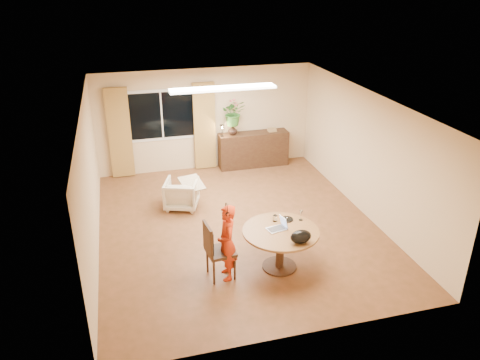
{
  "coord_description": "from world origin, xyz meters",
  "views": [
    {
      "loc": [
        -2.11,
        -8.06,
        4.8
      ],
      "look_at": [
        -0.01,
        -0.2,
        1.12
      ],
      "focal_mm": 35.0,
      "sensor_mm": 36.0,
      "label": 1
    }
  ],
  "objects_px": {
    "dining_chair": "(221,250)",
    "sideboard": "(253,149)",
    "armchair": "(182,194)",
    "child": "(227,243)",
    "dining_table": "(280,238)"
  },
  "relations": [
    {
      "from": "dining_chair",
      "to": "sideboard",
      "type": "bearing_deg",
      "value": 61.12
    },
    {
      "from": "dining_table",
      "to": "armchair",
      "type": "distance_m",
      "value": 3.03
    },
    {
      "from": "dining_chair",
      "to": "sideboard",
      "type": "relative_size",
      "value": 0.56
    },
    {
      "from": "child",
      "to": "armchair",
      "type": "bearing_deg",
      "value": -170.2
    },
    {
      "from": "dining_table",
      "to": "sideboard",
      "type": "xyz_separation_m",
      "value": [
        0.87,
        4.6,
        -0.13
      ]
    },
    {
      "from": "child",
      "to": "sideboard",
      "type": "height_order",
      "value": "child"
    },
    {
      "from": "child",
      "to": "dining_chair",
      "type": "bearing_deg",
      "value": -113.28
    },
    {
      "from": "dining_chair",
      "to": "child",
      "type": "xyz_separation_m",
      "value": [
        0.1,
        -0.05,
        0.16
      ]
    },
    {
      "from": "child",
      "to": "sideboard",
      "type": "relative_size",
      "value": 0.73
    },
    {
      "from": "dining_table",
      "to": "sideboard",
      "type": "height_order",
      "value": "sideboard"
    },
    {
      "from": "armchair",
      "to": "sideboard",
      "type": "height_order",
      "value": "sideboard"
    },
    {
      "from": "dining_chair",
      "to": "armchair",
      "type": "xyz_separation_m",
      "value": [
        -0.26,
        2.69,
        -0.19
      ]
    },
    {
      "from": "child",
      "to": "armchair",
      "type": "xyz_separation_m",
      "value": [
        -0.36,
        2.74,
        -0.35
      ]
    },
    {
      "from": "armchair",
      "to": "sideboard",
      "type": "bearing_deg",
      "value": -119.96
    },
    {
      "from": "dining_chair",
      "to": "child",
      "type": "distance_m",
      "value": 0.19
    }
  ]
}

